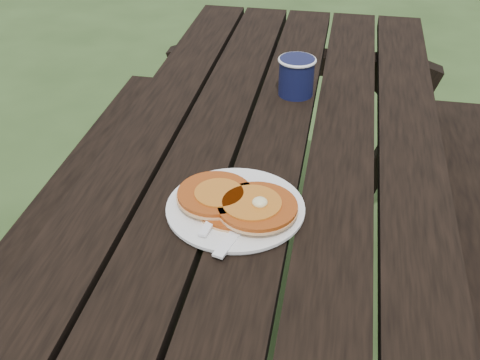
% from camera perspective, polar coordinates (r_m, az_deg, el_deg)
% --- Properties ---
extents(ground, '(60.00, 60.00, 0.00)m').
position_cam_1_polar(ground, '(1.86, 2.51, -16.55)').
color(ground, '#2B411B').
rests_on(ground, ground).
extents(picnic_table, '(1.36, 1.80, 0.75)m').
position_cam_1_polar(picnic_table, '(1.59, 2.84, -8.19)').
color(picnic_table, black).
rests_on(picnic_table, ground).
extents(plate, '(0.31, 0.31, 0.01)m').
position_cam_1_polar(plate, '(1.14, -0.43, -2.72)').
color(plate, white).
rests_on(plate, picnic_table).
extents(pancake_stack, '(0.23, 0.17, 0.04)m').
position_cam_1_polar(pancake_stack, '(1.12, -0.27, -2.14)').
color(pancake_stack, '#AB4613').
rests_on(pancake_stack, plate).
extents(knife, '(0.07, 0.18, 0.00)m').
position_cam_1_polar(knife, '(1.09, 0.01, -4.46)').
color(knife, white).
rests_on(knife, plate).
extents(fork, '(0.06, 0.16, 0.01)m').
position_cam_1_polar(fork, '(1.10, -2.55, -3.58)').
color(fork, white).
rests_on(fork, plate).
extents(coffee_cup, '(0.10, 0.10, 0.10)m').
position_cam_1_polar(coffee_cup, '(1.55, 5.38, 9.96)').
color(coffee_cup, '#0F1234').
rests_on(coffee_cup, picnic_table).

